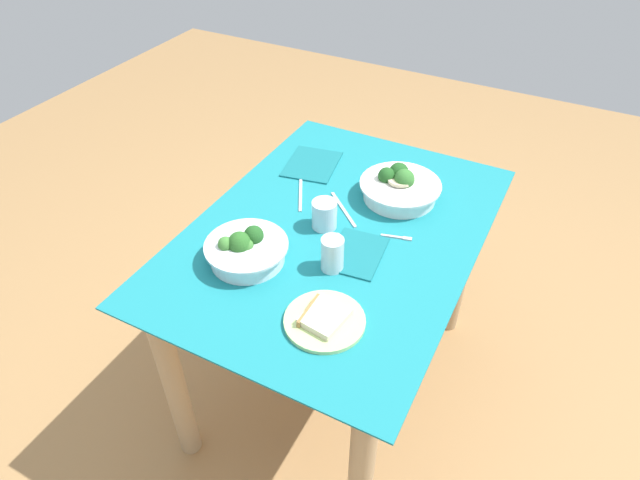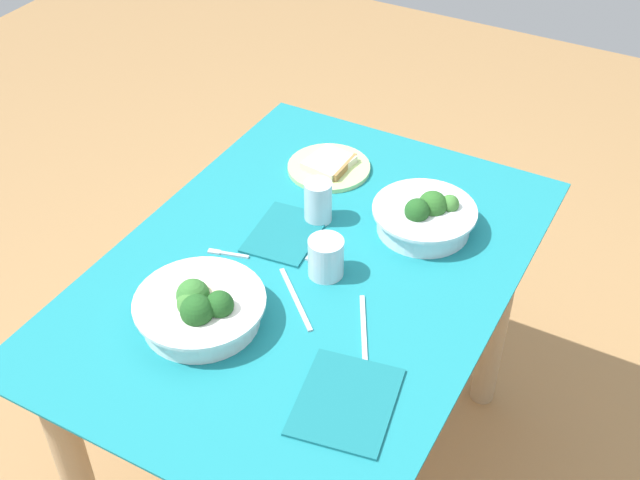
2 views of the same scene
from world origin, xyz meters
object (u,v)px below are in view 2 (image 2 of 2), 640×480
(broccoli_bowl_far, at_px, (200,309))
(bread_side_plate, at_px, (329,166))
(water_glass_side, at_px, (325,258))
(table_knife_right, at_px, (364,330))
(broccoli_bowl_near, at_px, (425,217))
(table_knife_left, at_px, (295,299))
(water_glass_center, at_px, (318,201))
(fork_by_far_bowl, at_px, (226,254))
(napkin_folded_lower, at_px, (286,233))
(fork_by_near_bowl, at_px, (317,246))
(napkin_folded_upper, at_px, (346,401))

(broccoli_bowl_far, xyz_separation_m, bread_side_plate, (0.61, 0.03, -0.03))
(water_glass_side, height_order, table_knife_right, water_glass_side)
(broccoli_bowl_near, relative_size, table_knife_left, 1.22)
(broccoli_bowl_near, distance_m, water_glass_center, 0.25)
(broccoli_bowl_far, height_order, table_knife_right, broccoli_bowl_far)
(broccoli_bowl_near, xyz_separation_m, fork_by_far_bowl, (-0.29, 0.35, -0.04))
(table_knife_left, bearing_deg, bread_side_plate, -28.01)
(broccoli_bowl_near, xyz_separation_m, napkin_folded_lower, (-0.17, 0.27, -0.03))
(water_glass_center, distance_m, fork_by_far_bowl, 0.25)
(bread_side_plate, distance_m, water_glass_center, 0.21)
(broccoli_bowl_far, bearing_deg, water_glass_center, -5.88)
(broccoli_bowl_near, height_order, fork_by_far_bowl, broccoli_bowl_near)
(fork_by_near_bowl, xyz_separation_m, table_knife_left, (-0.17, -0.04, -0.00))
(table_knife_left, bearing_deg, napkin_folded_lower, -11.88)
(water_glass_side, height_order, fork_by_far_bowl, water_glass_side)
(water_glass_center, height_order, table_knife_right, water_glass_center)
(broccoli_bowl_near, xyz_separation_m, table_knife_left, (-0.35, 0.14, -0.04))
(fork_by_near_bowl, height_order, table_knife_right, same)
(fork_by_near_bowl, height_order, napkin_folded_lower, napkin_folded_lower)
(table_knife_right, bearing_deg, fork_by_far_bowl, 51.94)
(water_glass_side, xyz_separation_m, napkin_folded_upper, (-0.29, -0.20, -0.04))
(fork_by_far_bowl, bearing_deg, napkin_folded_upper, 135.16)
(broccoli_bowl_near, relative_size, fork_by_far_bowl, 2.55)
(napkin_folded_upper, relative_size, napkin_folded_lower, 1.08)
(fork_by_near_bowl, bearing_deg, table_knife_right, -134.38)
(napkin_folded_lower, bearing_deg, bread_side_plate, 7.29)
(bread_side_plate, bearing_deg, fork_by_far_bowl, 173.67)
(broccoli_bowl_near, distance_m, table_knife_left, 0.38)
(bread_side_plate, xyz_separation_m, table_knife_right, (-0.47, -0.33, -0.01))
(water_glass_center, bearing_deg, fork_by_near_bowl, -152.63)
(water_glass_side, xyz_separation_m, fork_by_near_bowl, (0.07, 0.06, -0.04))
(water_glass_center, xyz_separation_m, table_knife_left, (-0.26, -0.09, -0.05))
(fork_by_near_bowl, bearing_deg, fork_by_far_bowl, 122.85)
(water_glass_center, height_order, table_knife_left, water_glass_center)
(bread_side_plate, relative_size, napkin_folded_upper, 0.98)
(broccoli_bowl_far, height_order, water_glass_side, broccoli_bowl_far)
(napkin_folded_upper, bearing_deg, bread_side_plate, 30.48)
(table_knife_right, relative_size, napkin_folded_lower, 0.99)
(broccoli_bowl_far, bearing_deg, table_knife_left, -41.50)
(broccoli_bowl_far, relative_size, fork_by_near_bowl, 2.83)
(broccoli_bowl_far, relative_size, water_glass_side, 2.96)
(water_glass_side, bearing_deg, broccoli_bowl_far, 149.31)
(napkin_folded_upper, bearing_deg, napkin_folded_lower, 43.12)
(water_glass_side, distance_m, table_knife_left, 0.11)
(fork_by_near_bowl, relative_size, table_knife_right, 0.48)
(table_knife_right, bearing_deg, water_glass_side, 24.32)
(fork_by_far_bowl, height_order, table_knife_right, same)
(broccoli_bowl_near, bearing_deg, fork_by_near_bowl, 133.22)
(broccoli_bowl_near, distance_m, fork_by_near_bowl, 0.26)
(bread_side_plate, bearing_deg, table_knife_right, -144.93)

